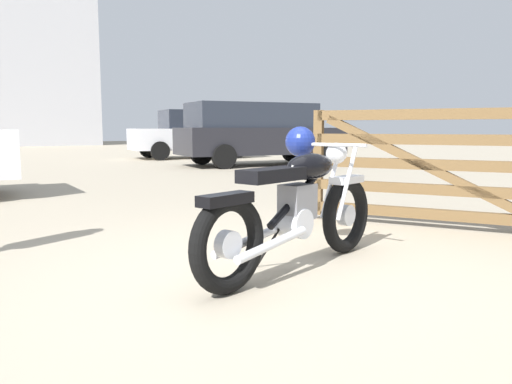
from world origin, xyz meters
TOP-DOWN VIEW (x-y plane):
  - ground_plane at (0.00, 0.00)m, footprint 80.00×80.00m
  - vintage_motorcycle at (0.23, 0.08)m, footprint 1.94×1.07m
  - timber_gate at (2.41, 0.65)m, footprint 1.65×2.09m
  - blue_hatchback_right at (4.64, 9.97)m, footprint 4.70×1.97m
  - silver_sedan_mid at (4.05, 14.14)m, footprint 4.23×1.97m

SIDE VIEW (x-z plane):
  - ground_plane at x=0.00m, z-range 0.00..0.00m
  - vintage_motorcycle at x=0.23m, z-range -0.04..1.03m
  - timber_gate at x=2.41m, z-range -0.10..1.50m
  - silver_sedan_mid at x=4.05m, z-range 0.00..1.67m
  - blue_hatchback_right at x=4.64m, z-range 0.07..1.81m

